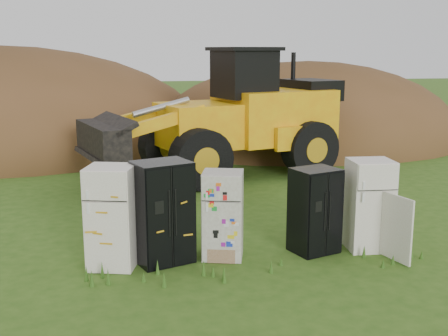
# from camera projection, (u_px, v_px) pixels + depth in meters

# --- Properties ---
(ground) EXTENTS (120.00, 120.00, 0.00)m
(ground) POSITION_uv_depth(u_px,v_px,m) (250.00, 256.00, 10.58)
(ground) COLOR #2F5416
(ground) RESTS_ON ground
(fridge_leftmost) EXTENTS (0.98, 0.96, 1.82)m
(fridge_leftmost) POSITION_uv_depth(u_px,v_px,m) (112.00, 217.00, 9.91)
(fridge_leftmost) COLOR white
(fridge_leftmost) RESTS_ON ground
(fridge_black_side) EXTENTS (1.18, 1.05, 1.86)m
(fridge_black_side) POSITION_uv_depth(u_px,v_px,m) (163.00, 212.00, 10.13)
(fridge_black_side) COLOR black
(fridge_black_side) RESTS_ON ground
(fridge_sticker) EXTENTS (0.88, 0.84, 1.63)m
(fridge_sticker) POSITION_uv_depth(u_px,v_px,m) (223.00, 215.00, 10.36)
(fridge_sticker) COLOR silver
(fridge_sticker) RESTS_ON ground
(fridge_black_right) EXTENTS (0.99, 0.90, 1.63)m
(fridge_black_right) POSITION_uv_depth(u_px,v_px,m) (315.00, 211.00, 10.65)
(fridge_black_right) COLOR black
(fridge_black_right) RESTS_ON ground
(fridge_open_door) EXTENTS (0.85, 0.79, 1.76)m
(fridge_open_door) POSITION_uv_depth(u_px,v_px,m) (369.00, 205.00, 10.80)
(fridge_open_door) COLOR white
(fridge_open_door) RESTS_ON ground
(wheel_loader) EXTENTS (8.63, 5.48, 3.88)m
(wheel_loader) POSITION_uv_depth(u_px,v_px,m) (216.00, 113.00, 16.81)
(wheel_loader) COLOR yellow
(wheel_loader) RESTS_ON ground
(dirt_mound_right) EXTENTS (13.29, 9.74, 6.72)m
(dirt_mound_right) POSITION_uv_depth(u_px,v_px,m) (306.00, 143.00, 23.40)
(dirt_mound_right) COLOR #4E3319
(dirt_mound_right) RESTS_ON ground
(dirt_mound_left) EXTENTS (16.96, 12.72, 7.96)m
(dirt_mound_left) POSITION_uv_depth(u_px,v_px,m) (1.00, 146.00, 22.67)
(dirt_mound_left) COLOR #4E3319
(dirt_mound_left) RESTS_ON ground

